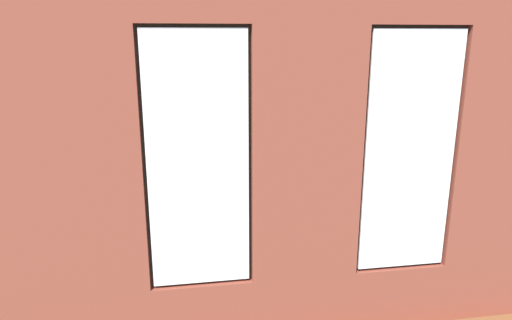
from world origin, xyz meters
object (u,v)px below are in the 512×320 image
Objects in this scene: remote_gray at (228,203)px; coffee_table at (242,209)px; media_console at (53,209)px; remote_black at (269,200)px; candle_jar at (242,202)px; couch_by_window at (260,271)px; potted_plant_corner_near_left at (379,145)px; tv_flatscreen at (49,170)px; potted_plant_beside_window_right at (112,262)px; potted_plant_by_left_couch at (363,166)px; potted_plant_mid_room_small at (305,174)px; potted_plant_between_couches at (382,223)px; potted_plant_near_tv at (75,224)px; papasan_chair at (181,170)px; remote_silver at (251,207)px; couch_left at (420,194)px; cup_ceramic at (210,208)px.

coffee_table is at bearing -37.59° from remote_gray.
remote_black is at bearing 170.04° from media_console.
couch_by_window is at bearing 88.71° from candle_jar.
potted_plant_corner_near_left is at bearing 23.19° from remote_gray.
potted_plant_corner_near_left reaches higher than tv_flatscreen.
potted_plant_beside_window_right is at bearing -135.80° from remote_gray.
potted_plant_mid_room_small is (1.23, 0.32, -0.00)m from potted_plant_by_left_couch.
media_console is 1.00× the size of potted_plant_corner_near_left.
media_console is at bearing 15.38° from potted_plant_corner_near_left.
candle_jar is at bearing -51.65° from potted_plant_between_couches.
tv_flatscreen is at bearing -14.21° from candle_jar.
coffee_table is 2.27m from potted_plant_near_tv.
remote_gray is 0.14× the size of potted_plant_corner_near_left.
couch_by_window is 1.88× the size of papasan_chair.
remote_silver is 3.05m from tv_flatscreen.
remote_silver is 3.02m from media_console.
potted_plant_by_left_couch is at bearing 45.92° from potted_plant_corner_near_left.
remote_silver is 0.16× the size of tv_flatscreen.
papasan_chair is at bearing -77.60° from couch_by_window.
couch_by_window is 2.60m from potted_plant_near_tv.
potted_plant_near_tv is 1.79× the size of potted_plant_by_left_couch.
papasan_chair is at bearing -123.55° from remote_silver.
candle_jar is at bearing -79.14° from couch_left.
remote_black is 3.27m from media_console.
potted_plant_by_left_couch is at bearing -138.85° from potted_plant_beside_window_right.
potted_plant_between_couches reaches higher than remote_silver.
cup_ceramic is 0.35m from remote_gray.
potted_plant_near_tv is at bearing 23.93° from potted_plant_by_left_couch.
candle_jar is 0.11× the size of potted_plant_beside_window_right.
candle_jar is at bearing 95.90° from remote_black.
coffee_table is 0.49m from cup_ceramic.
papasan_chair is 4.33m from potted_plant_between_couches.
potted_plant_near_tv is 0.91× the size of potted_plant_beside_window_right.
potted_plant_corner_near_left is (-3.12, -2.33, 0.29)m from coffee_table.
remote_gray is 0.17× the size of papasan_chair.
remote_silver is 0.40m from remote_black.
coffee_table is 17.34× the size of cup_ceramic.
potted_plant_between_couches is (-1.36, 1.72, 0.40)m from coffee_table.
couch_left is (-3.00, -2.07, -0.00)m from couch_by_window.
remote_black is 2.25m from papasan_chair.
media_console is at bearing -14.15° from coffee_table.
candle_jar is 2.27m from potted_plant_near_tv.
papasan_chair is (0.82, -3.74, 0.10)m from couch_by_window.
potted_plant_corner_near_left is (-3.12, -2.33, 0.18)m from candle_jar.
couch_left is 2.54m from remote_black.
potted_plant_beside_window_right is 1.98× the size of potted_plant_mid_room_small.
candle_jar is 0.75× the size of remote_silver.
potted_plant_near_tv is (2.67, 0.52, 0.02)m from remote_black.
remote_gray is 2.39m from potted_plant_beside_window_right.
remote_black is at bearing -81.20° from couch_left.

